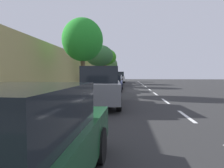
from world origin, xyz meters
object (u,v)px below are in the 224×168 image
bicycle_at_curb (99,91)px  parked_sedan_green_farthest (13,150)px  parked_sedan_dark_blue_mid (113,83)px  pedestrian_on_phone (86,78)px  street_tree_near_cyclist (110,65)px  street_tree_far_end (99,56)px  cyclist_with_backpack (97,82)px  street_tree_mid_block (105,57)px  parked_pickup_white_nearest (119,78)px  parked_suv_grey_far (101,86)px  parked_sedan_black_second (117,80)px  street_tree_corner (83,40)px

bicycle_at_curb → parked_sedan_green_farthest: bearing=93.1°
parked_sedan_dark_blue_mid → bicycle_at_curb: size_ratio=3.17×
bicycle_at_curb → pedestrian_on_phone: (3.32, -11.54, 0.72)m
street_tree_near_cyclist → street_tree_far_end: (0.00, 15.25, 0.43)m
cyclist_with_backpack → street_tree_mid_block: 17.56m
parked_pickup_white_nearest → street_tree_mid_block: street_tree_mid_block is taller
parked_pickup_white_nearest → parked_sedan_green_farthest: bearing=90.2°
parked_pickup_white_nearest → cyclist_with_backpack: parked_pickup_white_nearest is taller
cyclist_with_backpack → pedestrian_on_phone: size_ratio=0.97×
parked_suv_grey_far → street_tree_mid_block: (2.15, -21.44, 3.20)m
street_tree_far_end → street_tree_mid_block: bearing=-90.0°
parked_suv_grey_far → street_tree_near_cyclist: (2.15, -29.75, 2.39)m
bicycle_at_curb → street_tree_mid_block: (1.48, -17.68, 3.83)m
parked_sedan_dark_blue_mid → parked_sedan_black_second: bearing=-89.1°
street_tree_mid_block → parked_sedan_black_second: bearing=115.9°
cyclist_with_backpack → bicycle_at_curb: bearing=115.9°
street_tree_mid_block → pedestrian_on_phone: size_ratio=3.19×
parked_sedan_dark_blue_mid → parked_sedan_green_farthest: same height
bicycle_at_curb → pedestrian_on_phone: size_ratio=0.81×
parked_sedan_dark_blue_mid → pedestrian_on_phone: pedestrian_on_phone is taller
parked_sedan_green_farthest → street_tree_far_end: street_tree_far_end is taller
street_tree_far_end → street_tree_corner: bearing=90.0°
parked_sedan_dark_blue_mid → street_tree_corner: size_ratio=0.76×
parked_suv_grey_far → street_tree_near_cyclist: bearing=-85.9°
street_tree_corner → parked_sedan_black_second: bearing=-99.5°
parked_pickup_white_nearest → parked_sedan_dark_blue_mid: size_ratio=1.23×
parked_sedan_green_farthest → cyclist_with_backpack: bearing=-85.9°
parked_pickup_white_nearest → parked_sedan_dark_blue_mid: parked_pickup_white_nearest is taller
bicycle_at_curb → parked_suv_grey_far: bearing=100.0°
parked_sedan_green_farthest → street_tree_mid_block: (2.11, -29.22, 3.48)m
parked_sedan_green_farthest → parked_pickup_white_nearest: bearing=-89.8°
parked_sedan_black_second → street_tree_near_cyclist: size_ratio=0.92×
parked_suv_grey_far → pedestrian_on_phone: size_ratio=2.82×
parked_pickup_white_nearest → bicycle_at_curb: 21.24m
parked_sedan_green_farthest → cyclist_with_backpack: cyclist_with_backpack is taller
parked_sedan_green_farthest → street_tree_near_cyclist: street_tree_near_cyclist is taller
pedestrian_on_phone → street_tree_corner: bearing=100.4°
bicycle_at_curb → street_tree_mid_block: street_tree_mid_block is taller
parked_suv_grey_far → street_tree_far_end: bearing=-81.6°
parked_suv_grey_far → street_tree_far_end: street_tree_far_end is taller
street_tree_far_end → pedestrian_on_phone: street_tree_far_end is taller
parked_sedan_black_second → parked_sedan_green_farthest: size_ratio=1.00×
bicycle_at_curb → street_tree_corner: 4.42m
street_tree_far_end → cyclist_with_backpack: bearing=97.0°
street_tree_corner → parked_pickup_white_nearest: bearing=-95.7°
parked_sedan_dark_blue_mid → cyclist_with_backpack: size_ratio=2.66×
parked_suv_grey_far → street_tree_corner: 6.57m
parked_pickup_white_nearest → pedestrian_on_phone: (3.82, 9.70, 0.22)m
bicycle_at_curb → cyclist_with_backpack: 0.80m
parked_sedan_black_second → parked_suv_grey_far: size_ratio=0.92×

